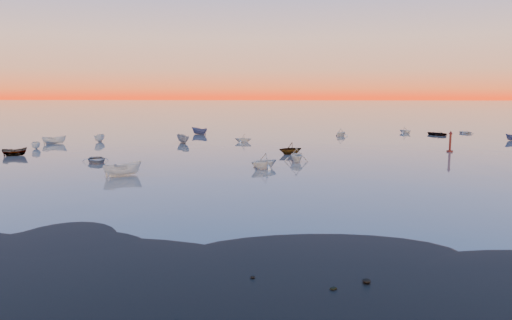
# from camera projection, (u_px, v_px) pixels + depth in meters

# --- Properties ---
(ground) EXTENTS (600.00, 600.00, 0.00)m
(ground) POSITION_uv_depth(u_px,v_px,m) (263.00, 125.00, 127.81)
(ground) COLOR slate
(ground) RESTS_ON ground
(mud_lobes) EXTENTS (140.00, 6.00, 0.07)m
(mud_lobes) POSITION_uv_depth(u_px,v_px,m) (188.00, 254.00, 27.97)
(mud_lobes) COLOR black
(mud_lobes) RESTS_ON ground
(moored_fleet) EXTENTS (124.00, 58.00, 1.20)m
(moored_fleet) POSITION_uv_depth(u_px,v_px,m) (251.00, 146.00, 81.35)
(moored_fleet) COLOR silver
(moored_fleet) RESTS_ON ground
(boat_near_left) EXTENTS (4.93, 3.70, 1.14)m
(boat_near_left) POSITION_uv_depth(u_px,v_px,m) (96.00, 163.00, 62.99)
(boat_near_left) COLOR slate
(boat_near_left) RESTS_ON ground
(boat_near_center) EXTENTS (3.85, 4.48, 1.46)m
(boat_near_center) POSITION_uv_depth(u_px,v_px,m) (123.00, 176.00, 53.33)
(boat_near_center) COLOR silver
(boat_near_center) RESTS_ON ground
(boat_near_right) EXTENTS (4.07, 2.06, 1.38)m
(boat_near_right) POSITION_uv_depth(u_px,v_px,m) (296.00, 162.00, 63.69)
(boat_near_right) COLOR silver
(boat_near_right) RESTS_ON ground
(channel_marker) EXTENTS (0.91, 0.91, 3.24)m
(channel_marker) POSITION_uv_depth(u_px,v_px,m) (450.00, 143.00, 73.71)
(channel_marker) COLOR #41110E
(channel_marker) RESTS_ON ground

